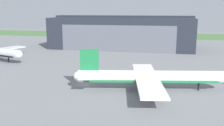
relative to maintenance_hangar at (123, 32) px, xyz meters
The scene contains 4 objects.
ground_plane 86.91m from the maintenance_hangar, 88.02° to the right, with size 440.00×440.00×0.00m, color slate.
grass_field_strip 82.89m from the maintenance_hangar, 87.92° to the left, with size 440.00×56.00×0.08m, color #49733F.
maintenance_hangar is the anchor object (origin of this frame).
airliner_near_right 90.42m from the maintenance_hangar, 75.02° to the right, with size 45.34×38.40×12.31m.
Camera 1 is at (25.14, -75.59, 23.64)m, focal length 41.22 mm.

